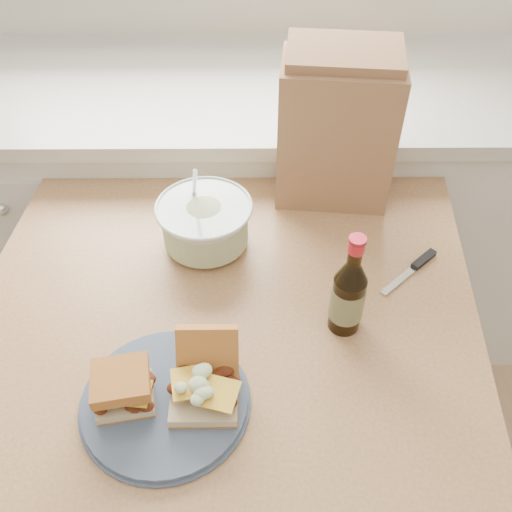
{
  "coord_description": "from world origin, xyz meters",
  "views": [
    {
      "loc": [
        0.15,
        0.25,
        1.72
      ],
      "look_at": [
        0.16,
        1.04,
        0.92
      ],
      "focal_mm": 40.0,
      "sensor_mm": 36.0,
      "label": 1
    }
  ],
  "objects_px": {
    "coleslaw_bowl": "(205,225)",
    "beer_bottle": "(348,295)",
    "dining_table": "(227,335)",
    "plate": "(165,401)",
    "paper_bag": "(336,132)"
  },
  "relations": [
    {
      "from": "coleslaw_bowl",
      "to": "paper_bag",
      "type": "distance_m",
      "value": 0.36
    },
    {
      "from": "plate",
      "to": "coleslaw_bowl",
      "type": "xyz_separation_m",
      "value": [
        0.05,
        0.4,
        0.04
      ]
    },
    {
      "from": "dining_table",
      "to": "plate",
      "type": "xyz_separation_m",
      "value": [
        -0.09,
        -0.24,
        0.13
      ]
    },
    {
      "from": "plate",
      "to": "paper_bag",
      "type": "bearing_deg",
      "value": 59.88
    },
    {
      "from": "beer_bottle",
      "to": "paper_bag",
      "type": "bearing_deg",
      "value": 108.88
    },
    {
      "from": "dining_table",
      "to": "beer_bottle",
      "type": "relative_size",
      "value": 4.75
    },
    {
      "from": "coleslaw_bowl",
      "to": "beer_bottle",
      "type": "relative_size",
      "value": 0.9
    },
    {
      "from": "beer_bottle",
      "to": "dining_table",
      "type": "bearing_deg",
      "value": -175.92
    },
    {
      "from": "dining_table",
      "to": "plate",
      "type": "bearing_deg",
      "value": -106.29
    },
    {
      "from": "dining_table",
      "to": "plate",
      "type": "height_order",
      "value": "plate"
    },
    {
      "from": "beer_bottle",
      "to": "coleslaw_bowl",
      "type": "bearing_deg",
      "value": 161.11
    },
    {
      "from": "coleslaw_bowl",
      "to": "beer_bottle",
      "type": "height_order",
      "value": "beer_bottle"
    },
    {
      "from": "dining_table",
      "to": "plate",
      "type": "relative_size",
      "value": 3.84
    },
    {
      "from": "plate",
      "to": "coleslaw_bowl",
      "type": "bearing_deg",
      "value": 83.04
    },
    {
      "from": "plate",
      "to": "dining_table",
      "type": "bearing_deg",
      "value": 68.57
    }
  ]
}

